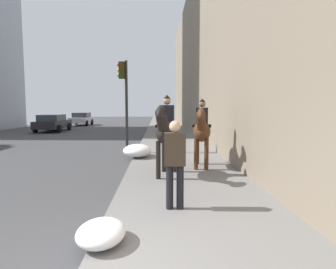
{
  "coord_description": "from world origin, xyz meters",
  "views": [
    {
      "loc": [
        -3.07,
        -0.97,
        2.07
      ],
      "look_at": [
        4.0,
        -1.22,
        1.4
      ],
      "focal_mm": 30.94,
      "sensor_mm": 36.0,
      "label": 1
    }
  ],
  "objects_px": {
    "mounted_horse_far": "(202,130)",
    "car_far_lane": "(81,119)",
    "pedestrian_greeting": "(175,159)",
    "car_mid_lane": "(53,123)",
    "mounted_horse_near": "(166,131)",
    "traffic_light_near_curb": "(124,93)"
  },
  "relations": [
    {
      "from": "mounted_horse_near",
      "to": "pedestrian_greeting",
      "type": "bearing_deg",
      "value": 12.74
    },
    {
      "from": "car_mid_lane",
      "to": "car_far_lane",
      "type": "xyz_separation_m",
      "value": [
        8.29,
        -0.24,
        0.0
      ]
    },
    {
      "from": "pedestrian_greeting",
      "to": "mounted_horse_far",
      "type": "bearing_deg",
      "value": -13.25
    },
    {
      "from": "traffic_light_near_curb",
      "to": "car_mid_lane",
      "type": "bearing_deg",
      "value": 31.22
    },
    {
      "from": "mounted_horse_far",
      "to": "car_far_lane",
      "type": "bearing_deg",
      "value": -146.75
    },
    {
      "from": "mounted_horse_far",
      "to": "pedestrian_greeting",
      "type": "bearing_deg",
      "value": -5.6
    },
    {
      "from": "mounted_horse_near",
      "to": "car_mid_lane",
      "type": "bearing_deg",
      "value": -140.46
    },
    {
      "from": "pedestrian_greeting",
      "to": "traffic_light_near_curb",
      "type": "distance_m",
      "value": 7.39
    },
    {
      "from": "car_mid_lane",
      "to": "car_far_lane",
      "type": "bearing_deg",
      "value": -2.18
    },
    {
      "from": "pedestrian_greeting",
      "to": "car_mid_lane",
      "type": "relative_size",
      "value": 0.38
    },
    {
      "from": "pedestrian_greeting",
      "to": "car_far_lane",
      "type": "relative_size",
      "value": 0.41
    },
    {
      "from": "mounted_horse_far",
      "to": "car_far_lane",
      "type": "relative_size",
      "value": 0.54
    },
    {
      "from": "pedestrian_greeting",
      "to": "car_mid_lane",
      "type": "xyz_separation_m",
      "value": [
        19.4,
        9.25,
        -0.33
      ]
    },
    {
      "from": "mounted_horse_near",
      "to": "car_far_lane",
      "type": "height_order",
      "value": "mounted_horse_near"
    },
    {
      "from": "pedestrian_greeting",
      "to": "traffic_light_near_curb",
      "type": "relative_size",
      "value": 0.42
    },
    {
      "from": "car_mid_lane",
      "to": "car_far_lane",
      "type": "height_order",
      "value": "same"
    },
    {
      "from": "mounted_horse_near",
      "to": "pedestrian_greeting",
      "type": "distance_m",
      "value": 2.69
    },
    {
      "from": "traffic_light_near_curb",
      "to": "mounted_horse_near",
      "type": "bearing_deg",
      "value": -159.1
    },
    {
      "from": "mounted_horse_far",
      "to": "car_mid_lane",
      "type": "bearing_deg",
      "value": -136.12
    },
    {
      "from": "mounted_horse_near",
      "to": "car_far_lane",
      "type": "distance_m",
      "value": 26.56
    },
    {
      "from": "mounted_horse_far",
      "to": "car_far_lane",
      "type": "xyz_separation_m",
      "value": [
        23.87,
        10.1,
        -0.57
      ]
    },
    {
      "from": "pedestrian_greeting",
      "to": "traffic_light_near_curb",
      "type": "bearing_deg",
      "value": 16.64
    }
  ]
}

